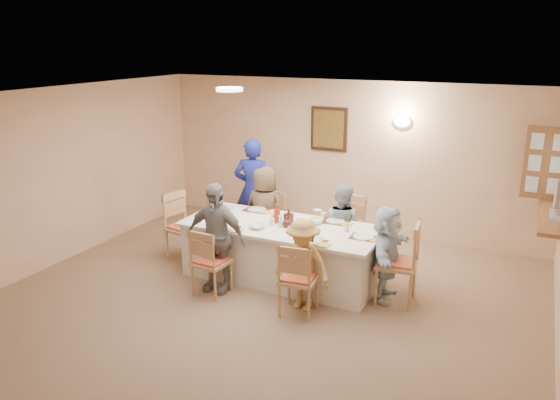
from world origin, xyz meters
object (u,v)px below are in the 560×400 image
at_px(diner_back_left, 265,211).
at_px(condiment_ketchup, 277,213).
at_px(dining_table, 282,252).
at_px(chair_right_end, 397,262).
at_px(chair_left_end, 186,227).
at_px(diner_front_left, 216,237).
at_px(chair_front_left, 211,261).
at_px(caregiver, 253,190).
at_px(diner_back_right, 342,227).
at_px(chair_back_right, 344,231).
at_px(chair_front_right, 299,277).
at_px(diner_right_end, 386,253).
at_px(chair_back_left, 269,223).
at_px(diner_front_right, 303,265).

bearing_deg(diner_back_left, condiment_ketchup, 128.57).
xyz_separation_m(dining_table, chair_right_end, (1.55, 0.00, 0.13)).
height_order(chair_left_end, diner_front_left, diner_front_left).
relative_size(chair_front_left, caregiver, 0.53).
relative_size(chair_left_end, diner_back_right, 0.82).
xyz_separation_m(dining_table, diner_back_left, (-0.60, 0.68, 0.29)).
distance_m(chair_back_right, caregiver, 1.72).
bearing_deg(condiment_ketchup, chair_front_right, -50.77).
distance_m(chair_front_left, chair_left_end, 1.24).
relative_size(chair_front_right, diner_right_end, 0.75).
bearing_deg(diner_back_left, chair_back_right, -174.49).
height_order(dining_table, chair_front_left, chair_front_left).
relative_size(chair_right_end, condiment_ketchup, 3.96).
distance_m(diner_back_right, diner_right_end, 1.07).
height_order(chair_back_right, diner_back_right, diner_back_right).
bearing_deg(condiment_ketchup, diner_front_left, -124.55).
bearing_deg(chair_front_right, chair_back_left, -59.57).
height_order(chair_left_end, diner_back_left, diner_back_left).
distance_m(chair_right_end, caregiver, 2.86).
bearing_deg(diner_back_left, caregiver, -46.45).
height_order(chair_front_left, caregiver, caregiver).
bearing_deg(dining_table, diner_back_left, 131.42).
height_order(dining_table, chair_back_left, chair_back_left).
height_order(chair_front_right, diner_right_end, diner_right_end).
distance_m(chair_right_end, diner_back_right, 1.17).
xyz_separation_m(diner_back_right, diner_front_left, (-1.20, -1.36, 0.11)).
bearing_deg(chair_right_end, caregiver, -119.55).
relative_size(dining_table, chair_front_right, 2.93).
bearing_deg(diner_back_right, diner_front_right, 99.38).
xyz_separation_m(dining_table, diner_front_left, (-0.60, -0.68, 0.33)).
bearing_deg(chair_right_end, chair_back_right, -135.79).
relative_size(chair_back_right, diner_right_end, 0.84).
height_order(diner_back_left, diner_back_right, diner_back_left).
distance_m(chair_back_right, diner_right_end, 1.15).
bearing_deg(condiment_ketchup, chair_left_end, -177.94).
relative_size(chair_right_end, diner_back_right, 0.85).
height_order(dining_table, diner_front_left, diner_front_left).
bearing_deg(caregiver, diner_front_right, 115.78).
relative_size(chair_front_right, condiment_ketchup, 3.46).
relative_size(diner_right_end, caregiver, 0.73).
bearing_deg(diner_right_end, chair_right_end, -91.86).
bearing_deg(diner_back_left, chair_front_right, 128.83).
bearing_deg(diner_back_left, chair_left_end, 35.39).
bearing_deg(diner_back_right, diner_front_left, 57.96).
xyz_separation_m(diner_front_left, caregiver, (-0.45, 1.83, 0.11)).
distance_m(dining_table, caregiver, 1.62).
height_order(chair_front_right, caregiver, caregiver).
bearing_deg(diner_front_left, chair_front_left, -90.82).
xyz_separation_m(chair_left_end, chair_right_end, (3.10, 0.00, 0.02)).
xyz_separation_m(dining_table, chair_back_right, (0.60, 0.80, 0.12)).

